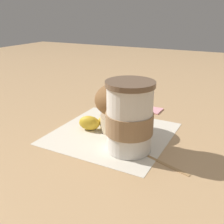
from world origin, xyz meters
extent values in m
plane|color=tan|center=(0.00, 0.00, 0.00)|extent=(3.00, 3.00, 0.00)
cube|color=beige|center=(0.00, 0.00, 0.00)|extent=(0.27, 0.27, 0.00)
cylinder|color=silver|center=(-0.07, 0.05, 0.07)|extent=(0.09, 0.09, 0.13)
cylinder|color=brown|center=(-0.07, 0.05, 0.14)|extent=(0.10, 0.10, 0.01)
cylinder|color=#997551|center=(-0.07, 0.05, 0.06)|extent=(0.10, 0.10, 0.04)
cylinder|color=beige|center=(0.00, -0.02, 0.02)|extent=(0.07, 0.07, 0.04)
ellipsoid|color=brown|center=(0.00, -0.02, 0.08)|extent=(0.10, 0.10, 0.08)
ellipsoid|color=gold|center=(0.06, 0.01, 0.02)|extent=(0.06, 0.04, 0.03)
ellipsoid|color=gold|center=(0.02, -0.03, 0.02)|extent=(0.07, 0.07, 0.03)
ellipsoid|color=brown|center=(0.00, -0.08, 0.02)|extent=(0.04, 0.06, 0.03)
cube|color=pink|center=(-0.05, -0.19, 0.00)|extent=(0.03, 0.05, 0.01)
cube|color=#9E7547|center=(-0.15, 0.07, 0.00)|extent=(0.11, 0.04, 0.00)
camera|label=1|loc=(-0.25, 0.50, 0.27)|focal=42.00mm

